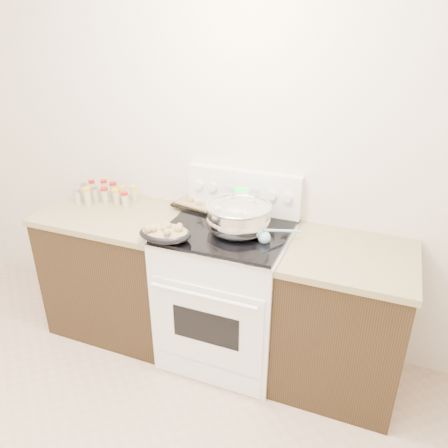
% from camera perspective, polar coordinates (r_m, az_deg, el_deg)
% --- Properties ---
extents(counter_left, '(0.93, 0.67, 0.92)m').
position_cam_1_polar(counter_left, '(3.23, -13.46, -5.84)').
color(counter_left, black).
rests_on(counter_left, ground).
extents(counter_right, '(0.73, 0.67, 0.92)m').
position_cam_1_polar(counter_right, '(2.76, 15.03, -12.08)').
color(counter_right, black).
rests_on(counter_right, ground).
extents(kitchen_range, '(0.78, 0.73, 1.22)m').
position_cam_1_polar(kitchen_range, '(2.87, 0.41, -8.78)').
color(kitchen_range, white).
rests_on(kitchen_range, ground).
extents(mixing_bowl, '(0.42, 0.42, 0.23)m').
position_cam_1_polar(mixing_bowl, '(2.57, 1.87, 0.80)').
color(mixing_bowl, silver).
rests_on(mixing_bowl, kitchen_range).
extents(roasting_pan, '(0.33, 0.24, 0.11)m').
position_cam_1_polar(roasting_pan, '(2.51, -7.71, -1.12)').
color(roasting_pan, black).
rests_on(roasting_pan, kitchen_range).
extents(baking_sheet, '(0.47, 0.37, 0.06)m').
position_cam_1_polar(baking_sheet, '(2.95, -2.06, 2.68)').
color(baking_sheet, black).
rests_on(baking_sheet, kitchen_range).
extents(wooden_spoon, '(0.18, 0.20, 0.04)m').
position_cam_1_polar(wooden_spoon, '(2.62, 1.47, -0.62)').
color(wooden_spoon, '#A5804B').
rests_on(wooden_spoon, kitchen_range).
extents(blue_ladle, '(0.21, 0.20, 0.09)m').
position_cam_1_polar(blue_ladle, '(2.49, 5.59, -1.64)').
color(blue_ladle, '#92BEDA').
rests_on(blue_ladle, kitchen_range).
extents(spice_jars, '(0.40, 0.23, 0.13)m').
position_cam_1_polar(spice_jars, '(3.19, -15.36, 3.87)').
color(spice_jars, '#BFB28C').
rests_on(spice_jars, counter_left).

